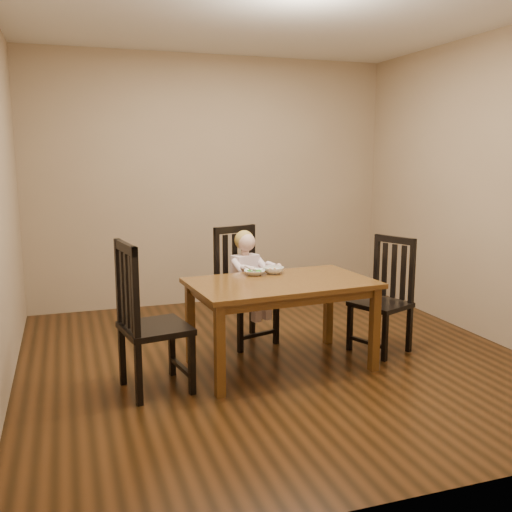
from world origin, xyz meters
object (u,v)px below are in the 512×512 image
object	(u,v)px
bowl_peas	(255,272)
chair_right	(384,297)
toddler	(246,274)
chair_child	(243,287)
chair_left	(147,321)
dining_table	(281,291)
bowl_veg	(274,270)

from	to	relation	value
bowl_peas	chair_right	bearing A→B (deg)	-9.15
chair_right	toddler	distance (m)	1.19
chair_right	chair_child	bearing A→B (deg)	37.75
chair_left	toddler	distance (m)	1.25
chair_child	chair_right	xyz separation A→B (m)	(1.06, -0.60, -0.03)
chair_left	chair_right	size ratio (longest dim) A/B	1.11
dining_table	bowl_veg	world-z (taller)	bowl_veg
toddler	chair_left	bearing A→B (deg)	21.74
bowl_veg	dining_table	bearing A→B (deg)	-98.35
bowl_peas	bowl_veg	world-z (taller)	bowl_veg
chair_right	toddler	world-z (taller)	chair_right
chair_child	chair_right	world-z (taller)	chair_child
chair_right	bowl_veg	bearing A→B (deg)	56.27
dining_table	chair_right	size ratio (longest dim) A/B	1.49
chair_right	toddler	xyz separation A→B (m)	(-1.05, 0.55, 0.16)
dining_table	chair_child	distance (m)	0.71
toddler	bowl_veg	world-z (taller)	toddler
dining_table	chair_right	xyz separation A→B (m)	(0.97, 0.10, -0.15)
chair_child	dining_table	bearing A→B (deg)	80.25
chair_child	chair_right	size ratio (longest dim) A/B	1.06
toddler	bowl_veg	size ratio (longest dim) A/B	3.03
chair_right	bowl_peas	world-z (taller)	chair_right
bowl_peas	bowl_veg	xyz separation A→B (m)	(0.17, 0.00, 0.01)
chair_left	chair_right	xyz separation A→B (m)	(2.02, 0.24, -0.05)
bowl_veg	chair_child	bearing A→B (deg)	107.42
bowl_peas	bowl_veg	bearing A→B (deg)	0.84
chair_right	chair_left	bearing A→B (deg)	73.82
dining_table	toddler	size ratio (longest dim) A/B	2.82
bowl_peas	bowl_veg	distance (m)	0.17
chair_left	chair_right	world-z (taller)	chair_left
dining_table	bowl_peas	distance (m)	0.32
chair_left	chair_right	bearing A→B (deg)	86.89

